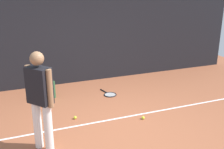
{
  "coord_description": "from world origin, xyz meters",
  "views": [
    {
      "loc": [
        -1.8,
        -4.22,
        2.63
      ],
      "look_at": [
        0.0,
        0.4,
        1.0
      ],
      "focal_mm": 42.86,
      "sensor_mm": 36.0,
      "label": 1
    }
  ],
  "objects_px": {
    "backpack": "(47,90)",
    "tennis_ball_near_player": "(75,118)",
    "tennis_ball_by_fence": "(143,118)",
    "tennis_player": "(40,96)",
    "tennis_racket": "(110,94)"
  },
  "relations": [
    {
      "from": "tennis_player",
      "to": "backpack",
      "type": "height_order",
      "value": "tennis_player"
    },
    {
      "from": "backpack",
      "to": "tennis_ball_by_fence",
      "type": "relative_size",
      "value": 6.67
    },
    {
      "from": "tennis_ball_near_player",
      "to": "tennis_ball_by_fence",
      "type": "bearing_deg",
      "value": -21.71
    },
    {
      "from": "backpack",
      "to": "tennis_ball_near_player",
      "type": "height_order",
      "value": "backpack"
    },
    {
      "from": "tennis_player",
      "to": "tennis_ball_near_player",
      "type": "relative_size",
      "value": 25.76
    },
    {
      "from": "tennis_racket",
      "to": "tennis_ball_by_fence",
      "type": "xyz_separation_m",
      "value": [
        0.18,
        -1.5,
        0.02
      ]
    },
    {
      "from": "tennis_player",
      "to": "tennis_racket",
      "type": "bearing_deg",
      "value": -84.54
    },
    {
      "from": "tennis_player",
      "to": "tennis_racket",
      "type": "relative_size",
      "value": 2.67
    },
    {
      "from": "tennis_racket",
      "to": "backpack",
      "type": "bearing_deg",
      "value": -116.86
    },
    {
      "from": "tennis_ball_by_fence",
      "to": "tennis_player",
      "type": "bearing_deg",
      "value": -170.76
    },
    {
      "from": "backpack",
      "to": "tennis_ball_by_fence",
      "type": "distance_m",
      "value": 2.49
    },
    {
      "from": "backpack",
      "to": "tennis_ball_by_fence",
      "type": "height_order",
      "value": "backpack"
    },
    {
      "from": "tennis_player",
      "to": "tennis_ball_by_fence",
      "type": "distance_m",
      "value": 2.29
    },
    {
      "from": "tennis_racket",
      "to": "backpack",
      "type": "distance_m",
      "value": 1.55
    },
    {
      "from": "tennis_ball_near_player",
      "to": "tennis_ball_by_fence",
      "type": "distance_m",
      "value": 1.42
    }
  ]
}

